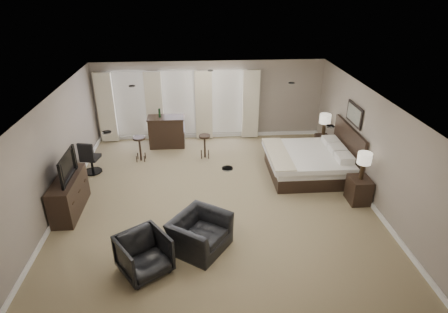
{
  "coord_description": "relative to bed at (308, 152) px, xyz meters",
  "views": [
    {
      "loc": [
        -0.39,
        -7.69,
        5.08
      ],
      "look_at": [
        0.2,
        0.4,
        1.1
      ],
      "focal_mm": 30.0,
      "sensor_mm": 36.0,
      "label": 1
    }
  ],
  "objects": [
    {
      "name": "room",
      "position": [
        -2.58,
        -1.34,
        0.6
      ],
      "size": [
        7.6,
        8.6,
        2.64
      ],
      "color": "#7F7051",
      "rests_on": "ground"
    },
    {
      "name": "window_bay",
      "position": [
        -3.58,
        2.77,
        0.51
      ],
      "size": [
        5.25,
        0.2,
        2.3
      ],
      "color": "silver",
      "rests_on": "room"
    },
    {
      "name": "bed",
      "position": [
        0.0,
        0.0,
        0.0
      ],
      "size": [
        2.19,
        2.09,
        1.39
      ],
      "primitive_type": "cube",
      "color": "silver",
      "rests_on": "ground"
    },
    {
      "name": "nightstand_near",
      "position": [
        0.89,
        -1.45,
        -0.38
      ],
      "size": [
        0.48,
        0.58,
        0.64
      ],
      "primitive_type": "cube",
      "color": "black",
      "rests_on": "ground"
    },
    {
      "name": "nightstand_far",
      "position": [
        0.89,
        1.45,
        -0.43
      ],
      "size": [
        0.4,
        0.49,
        0.53
      ],
      "primitive_type": "cube",
      "color": "black",
      "rests_on": "ground"
    },
    {
      "name": "lamp_near",
      "position": [
        0.89,
        -1.45,
        0.29
      ],
      "size": [
        0.33,
        0.33,
        0.69
      ],
      "primitive_type": "cube",
      "color": "beige",
      "rests_on": "nightstand_near"
    },
    {
      "name": "lamp_far",
      "position": [
        0.89,
        1.45,
        0.19
      ],
      "size": [
        0.35,
        0.35,
        0.71
      ],
      "primitive_type": "cube",
      "color": "beige",
      "rests_on": "nightstand_far"
    },
    {
      "name": "wall_art",
      "position": [
        1.12,
        0.0,
        1.05
      ],
      "size": [
        0.04,
        0.96,
        0.56
      ],
      "primitive_type": "cube",
      "color": "slate",
      "rests_on": "room"
    },
    {
      "name": "dresser",
      "position": [
        -6.03,
        -1.38,
        -0.25
      ],
      "size": [
        0.49,
        1.53,
        0.89
      ],
      "primitive_type": "cube",
      "color": "black",
      "rests_on": "ground"
    },
    {
      "name": "tv",
      "position": [
        -6.03,
        -1.38,
        0.26
      ],
      "size": [
        0.62,
        1.08,
        0.14
      ],
      "primitive_type": "imported",
      "rotation": [
        0.0,
        0.0,
        1.57
      ],
      "color": "black",
      "rests_on": "dresser"
    },
    {
      "name": "armchair_near",
      "position": [
        -3.01,
        -2.92,
        -0.21
      ],
      "size": [
        1.23,
        1.32,
        0.97
      ],
      "primitive_type": "imported",
      "rotation": [
        0.0,
        0.0,
        0.95
      ],
      "color": "black",
      "rests_on": "ground"
    },
    {
      "name": "armchair_far",
      "position": [
        -4.06,
        -3.52,
        -0.26
      ],
      "size": [
        1.15,
        1.13,
        0.87
      ],
      "primitive_type": "imported",
      "rotation": [
        0.0,
        0.0,
        0.61
      ],
      "color": "black",
      "rests_on": "ground"
    },
    {
      "name": "bar_counter",
      "position": [
        -4.0,
        2.22,
        -0.19
      ],
      "size": [
        1.16,
        0.6,
        1.01
      ],
      "primitive_type": "cube",
      "color": "black",
      "rests_on": "ground"
    },
    {
      "name": "bar_stool_left",
      "position": [
        -4.73,
        1.22,
        -0.31
      ],
      "size": [
        0.38,
        0.38,
        0.76
      ],
      "primitive_type": "cube",
      "rotation": [
        0.0,
        0.0,
        0.05
      ],
      "color": "black",
      "rests_on": "ground"
    },
    {
      "name": "bar_stool_right",
      "position": [
        -2.8,
        1.3,
        -0.33
      ],
      "size": [
        0.41,
        0.41,
        0.73
      ],
      "primitive_type": "cube",
      "rotation": [
        0.0,
        0.0,
        0.2
      ],
      "color": "black",
      "rests_on": "ground"
    },
    {
      "name": "desk_chair",
      "position": [
        -6.0,
        0.56,
        -0.21
      ],
      "size": [
        0.59,
        0.59,
        0.98
      ],
      "primitive_type": "cube",
      "rotation": [
        0.0,
        0.0,
        2.93
      ],
      "color": "black",
      "rests_on": "ground"
    }
  ]
}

